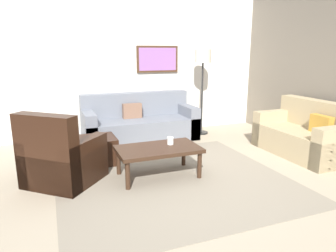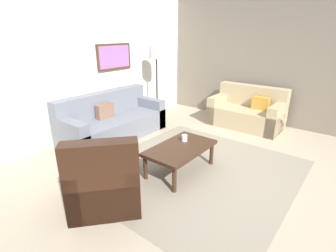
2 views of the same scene
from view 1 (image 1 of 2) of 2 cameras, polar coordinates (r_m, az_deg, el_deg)
name	(u,v)px [view 1 (image 1 of 2)]	position (r m, az deg, el deg)	size (l,w,h in m)	color
ground_plane	(173,180)	(4.13, 0.91, -9.94)	(8.00, 8.00, 0.00)	tan
rear_partition	(124,65)	(6.28, -8.19, 11.14)	(6.00, 0.12, 2.80)	silver
area_rug	(173,179)	(4.13, 0.91, -9.89)	(2.95, 2.76, 0.01)	gray
couch_main	(139,124)	(5.98, -5.44, 0.43)	(2.13, 0.89, 0.88)	slate
couch_loveseat	(307,136)	(5.55, 24.40, -1.73)	(0.85, 1.54, 0.88)	tan
armchair_leather	(61,161)	(4.12, -19.36, -6.19)	(1.13, 1.13, 0.95)	black
ottoman	(97,150)	(4.79, -13.05, -4.40)	(0.56, 0.56, 0.40)	black
coffee_table	(158,151)	(4.12, -1.82, -4.67)	(1.10, 0.64, 0.41)	#382316
cup	(170,141)	(4.22, 0.45, -2.76)	(0.09, 0.09, 0.10)	white
lamp_standing	(203,65)	(6.24, 6.50, 11.25)	(0.32, 0.32, 1.71)	black
framed_artwork	(158,59)	(6.38, -1.96, 12.33)	(0.87, 0.04, 0.53)	#472D1C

